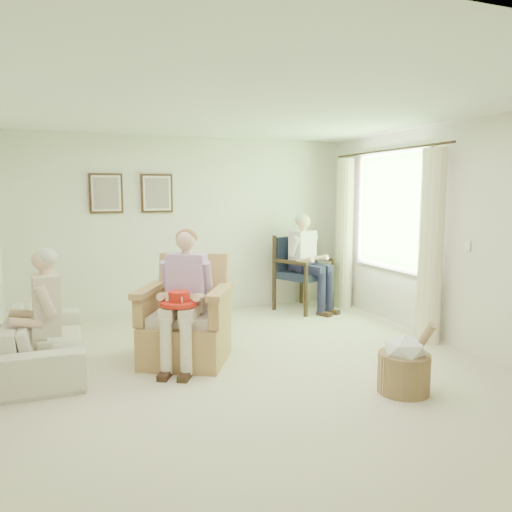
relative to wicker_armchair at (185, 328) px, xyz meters
name	(u,v)px	position (x,y,z in m)	size (l,w,h in m)	color
floor	(254,372)	(0.56, -0.60, -0.36)	(5.50, 5.50, 0.00)	beige
back_wall	(188,226)	(0.56, 2.15, 0.94)	(5.00, 0.04, 2.60)	silver
front_wall	(465,300)	(0.56, -3.35, 0.94)	(5.00, 0.04, 2.60)	silver
right_wall	(456,235)	(3.06, -0.60, 0.94)	(0.04, 5.50, 2.60)	silver
ceiling	(253,106)	(0.56, -0.60, 2.24)	(5.00, 5.50, 0.02)	white
window	(391,208)	(3.02, 0.60, 1.23)	(0.13, 2.50, 1.63)	#2D6B23
curtain_left	(431,247)	(2.89, -0.38, 0.79)	(0.34, 0.34, 2.30)	beige
curtain_right	(344,234)	(2.89, 1.58, 0.79)	(0.34, 0.34, 2.30)	beige
framed_print_left	(106,193)	(-0.59, 2.12, 1.42)	(0.45, 0.05, 0.55)	#382114
framed_print_right	(157,193)	(0.11, 2.12, 1.42)	(0.45, 0.05, 0.55)	#382114
wicker_armchair	(185,328)	(0.00, 0.00, 0.00)	(0.88, 0.87, 1.12)	tan
wood_armchair	(301,269)	(2.23, 1.75, 0.25)	(0.72, 0.68, 1.11)	black
sofa	(45,340)	(-1.39, 0.36, -0.08)	(0.74, 1.89, 0.55)	beige
person_wicker	(187,288)	(0.00, -0.15, 0.47)	(0.40, 0.63, 1.39)	beige
person_dark	(306,255)	(2.23, 1.57, 0.51)	(0.40, 0.63, 1.44)	#1B1A3A
person_sofa	(42,307)	(-1.39, 0.08, 0.33)	(0.42, 0.62, 1.23)	beige
red_hat	(179,300)	(-0.12, -0.32, 0.38)	(0.37, 0.37, 0.14)	red
hatbox	(404,364)	(1.64, -1.56, -0.09)	(0.52, 0.52, 0.68)	tan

